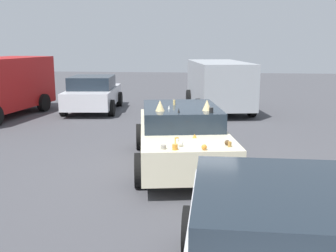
% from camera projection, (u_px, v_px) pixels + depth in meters
% --- Properties ---
extents(ground_plane, '(60.00, 60.00, 0.00)m').
position_uv_depth(ground_plane, '(181.00, 164.00, 9.30)').
color(ground_plane, '#47474C').
extents(art_car_decorated, '(4.90, 2.69, 1.58)m').
position_uv_depth(art_car_decorated, '(181.00, 134.00, 9.17)').
color(art_car_decorated, beige).
rests_on(art_car_decorated, ground).
extents(parked_van_behind_left, '(5.22, 2.91, 2.03)m').
position_uv_depth(parked_van_behind_left, '(219.00, 83.00, 16.47)').
color(parked_van_behind_left, '#9EA3A8').
rests_on(parked_van_behind_left, ground).
extents(parked_sedan_row_back_far, '(4.27, 2.41, 1.45)m').
position_uv_depth(parked_sedan_row_back_far, '(93.00, 93.00, 16.53)').
color(parked_sedan_row_back_far, silver).
rests_on(parked_sedan_row_back_far, ground).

